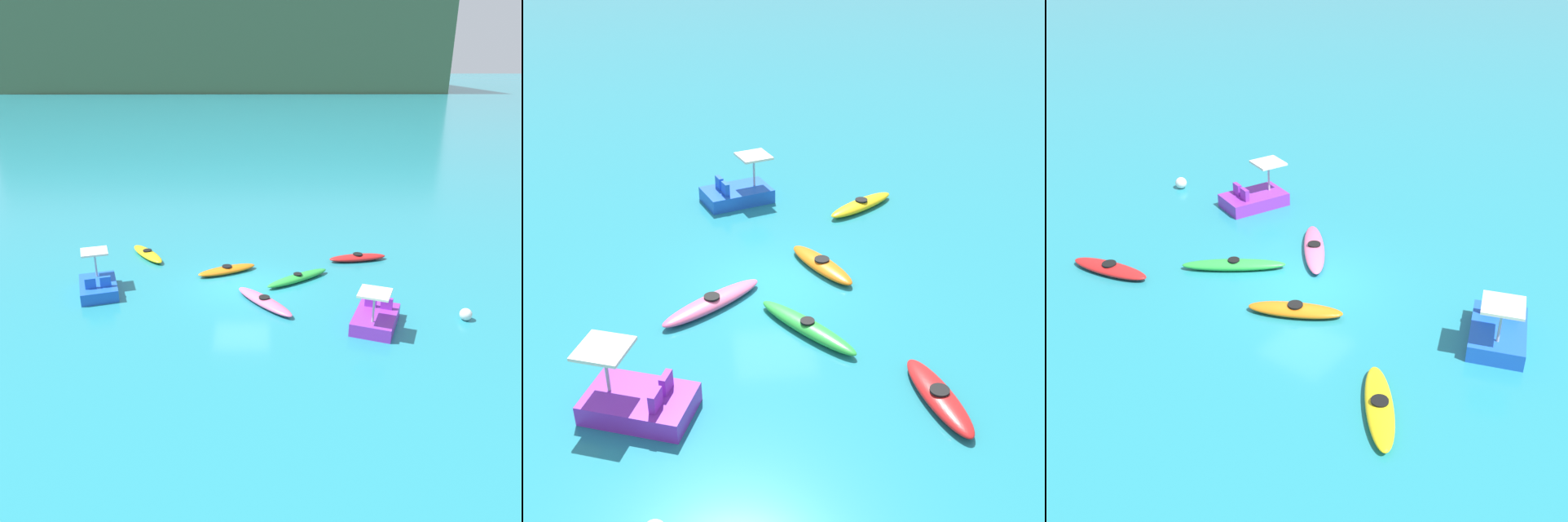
% 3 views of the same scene
% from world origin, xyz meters
% --- Properties ---
extents(ground_plane, '(600.00, 600.00, 0.00)m').
position_xyz_m(ground_plane, '(0.00, 0.00, 0.00)').
color(ground_plane, teal).
extents(kayak_orange, '(2.85, 1.91, 0.37)m').
position_xyz_m(kayak_orange, '(-0.71, 1.54, 0.16)').
color(kayak_orange, orange).
rests_on(kayak_orange, ground_plane).
extents(kayak_yellow, '(2.30, 2.84, 0.37)m').
position_xyz_m(kayak_yellow, '(-4.84, 3.69, 0.16)').
color(kayak_yellow, yellow).
rests_on(kayak_yellow, ground_plane).
extents(kayak_pink, '(2.63, 3.11, 0.37)m').
position_xyz_m(kayak_pink, '(1.00, -1.85, 0.16)').
color(kayak_pink, pink).
rests_on(kayak_pink, ground_plane).
extents(kayak_green, '(3.09, 2.51, 0.37)m').
position_xyz_m(kayak_green, '(2.52, 0.60, 0.16)').
color(kayak_green, green).
rests_on(kayak_green, ground_plane).
extents(kayak_red, '(2.96, 1.24, 0.37)m').
position_xyz_m(kayak_red, '(5.64, 3.15, 0.16)').
color(kayak_red, red).
rests_on(kayak_red, ground_plane).
extents(pedal_boat_blue, '(2.19, 2.75, 1.68)m').
position_xyz_m(pedal_boat_blue, '(-6.06, -0.67, 0.34)').
color(pedal_boat_blue, blue).
rests_on(pedal_boat_blue, ground_plane).
extents(pedal_boat_purple, '(2.26, 2.78, 1.68)m').
position_xyz_m(pedal_boat_purple, '(5.14, -3.62, 0.34)').
color(pedal_boat_purple, purple).
rests_on(pedal_boat_purple, ground_plane).
extents(buoy_white, '(0.47, 0.47, 0.47)m').
position_xyz_m(buoy_white, '(8.71, -3.15, 0.23)').
color(buoy_white, white).
rests_on(buoy_white, ground_plane).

